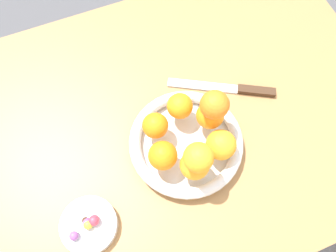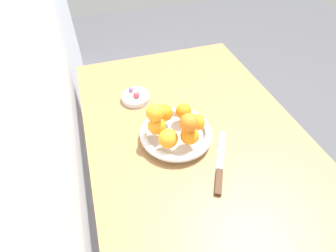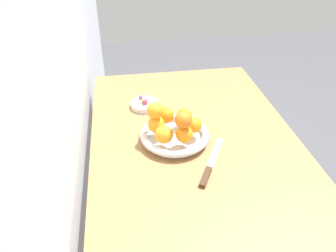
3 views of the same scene
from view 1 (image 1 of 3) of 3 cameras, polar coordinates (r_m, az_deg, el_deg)
ground_plane at (r=1.47m, az=-0.35°, el=-10.71°), size 6.00×6.00×0.00m
dining_table at (r=0.85m, az=-0.59°, el=-1.46°), size 1.10×0.76×0.74m
fruit_bowl at (r=0.72m, az=3.13°, el=-2.93°), size 0.25×0.25×0.04m
candy_dish at (r=0.71m, az=-13.57°, el=-16.42°), size 0.12×0.12×0.02m
orange_0 at (r=0.69m, az=-2.23°, el=0.08°), size 0.06×0.06×0.06m
orange_1 at (r=0.66m, az=-0.92°, el=-5.16°), size 0.06×0.06×0.06m
orange_2 at (r=0.66m, az=4.66°, el=-6.79°), size 0.06×0.06×0.06m
orange_3 at (r=0.68m, az=9.21°, el=-3.25°), size 0.06×0.06×0.06m
orange_4 at (r=0.70m, az=7.32°, el=1.86°), size 0.06×0.06×0.06m
orange_5 at (r=0.70m, az=2.07°, el=3.49°), size 0.06×0.06×0.06m
orange_6 at (r=0.64m, az=8.11°, el=3.69°), size 0.06×0.06×0.06m
orange_7 at (r=0.60m, az=5.32°, el=-5.48°), size 0.06×0.06×0.06m
candy_ball_0 at (r=0.69m, az=-14.15°, el=-15.69°), size 0.01×0.01×0.01m
candy_ball_1 at (r=0.69m, az=-12.78°, el=-15.76°), size 0.02×0.02×0.02m
candy_ball_2 at (r=0.69m, az=-12.72°, el=-15.53°), size 0.02×0.02×0.02m
candy_ball_3 at (r=0.69m, az=-13.74°, el=-16.36°), size 0.02×0.02×0.02m
candy_ball_4 at (r=0.70m, az=-16.07°, el=-17.90°), size 0.02×0.02×0.02m
candy_ball_5 at (r=0.69m, az=-13.93°, el=-15.95°), size 0.02×0.02×0.02m
knife at (r=0.81m, az=10.88°, el=6.43°), size 0.24×0.14×0.01m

